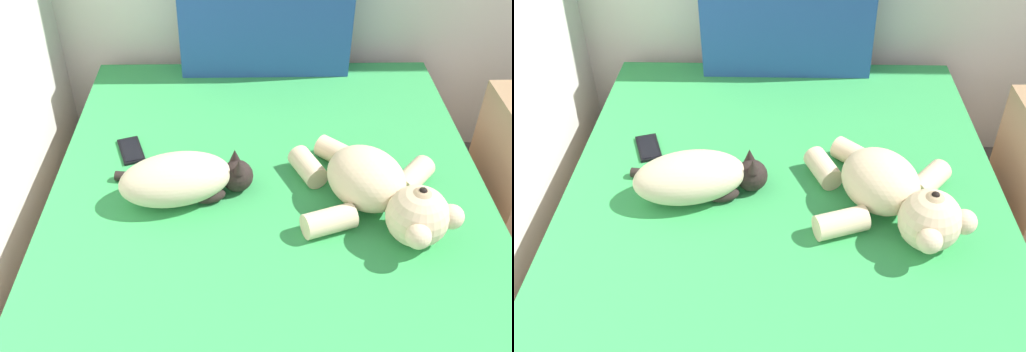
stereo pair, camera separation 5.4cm
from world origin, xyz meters
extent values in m
cube|color=#9E7A56|center=(0.87, 3.45, 0.15)|extent=(1.43, 2.10, 0.31)
cube|color=white|center=(0.87, 3.45, 0.39)|extent=(1.39, 2.04, 0.17)
cube|color=green|center=(0.87, 3.51, 0.48)|extent=(1.37, 1.89, 0.02)
cube|color=#264C99|center=(0.88, 4.40, 0.76)|extent=(0.68, 0.13, 0.53)
ellipsoid|color=#C6B293|center=(0.58, 3.59, 0.57)|extent=(0.38, 0.26, 0.15)
sphere|color=black|center=(0.77, 3.63, 0.54)|extent=(0.10, 0.10, 0.10)
cone|color=black|center=(0.76, 3.66, 0.60)|extent=(0.04, 0.04, 0.04)
cone|color=black|center=(0.78, 3.61, 0.60)|extent=(0.04, 0.04, 0.04)
cylinder|color=black|center=(0.46, 3.67, 0.51)|extent=(0.16, 0.05, 0.03)
ellipsoid|color=black|center=(0.68, 3.57, 0.52)|extent=(0.11, 0.08, 0.04)
ellipsoid|color=beige|center=(1.15, 3.57, 0.58)|extent=(0.32, 0.33, 0.17)
sphere|color=beige|center=(1.27, 3.40, 0.58)|extent=(0.17, 0.17, 0.17)
sphere|color=tan|center=(1.27, 3.40, 0.64)|extent=(0.07, 0.07, 0.07)
sphere|color=black|center=(1.27, 3.40, 0.67)|extent=(0.02, 0.02, 0.02)
sphere|color=beige|center=(1.36, 3.39, 0.59)|extent=(0.07, 0.07, 0.07)
sphere|color=beige|center=(1.25, 3.31, 0.59)|extent=(0.07, 0.07, 0.07)
cylinder|color=beige|center=(1.32, 3.64, 0.53)|extent=(0.16, 0.16, 0.07)
cylinder|color=beige|center=(1.10, 3.76, 0.53)|extent=(0.15, 0.15, 0.07)
cylinder|color=beige|center=(1.03, 3.44, 0.53)|extent=(0.17, 0.12, 0.07)
cylinder|color=beige|center=(0.99, 3.69, 0.53)|extent=(0.12, 0.16, 0.07)
cube|color=black|center=(0.40, 3.83, 0.50)|extent=(0.12, 0.16, 0.01)
cube|color=black|center=(0.40, 3.83, 0.50)|extent=(0.10, 0.14, 0.00)
camera|label=1|loc=(0.80, 2.23, 1.68)|focal=40.96mm
camera|label=2|loc=(0.86, 2.23, 1.68)|focal=40.96mm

